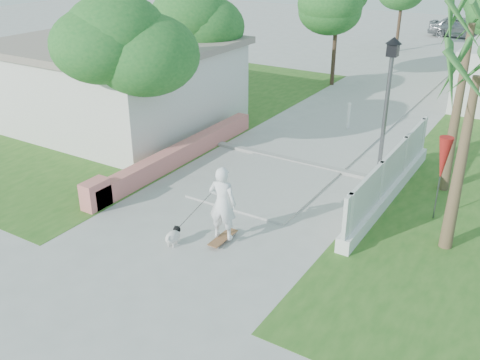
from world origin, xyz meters
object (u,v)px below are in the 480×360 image
Objects in this scene: bollard at (349,115)px; parked_car at (462,27)px; street_lamp at (386,110)px; dog at (173,236)px; patio_umbrella at (443,160)px; skateboarder at (211,206)px.

parked_car is (-0.47, 23.12, 0.18)m from bollard.
dog is at bearing -119.16° from street_lamp.
dog is (-5.08, -4.70, -1.45)m from patio_umbrella.
dog is 33.32m from parked_car.
bollard is 7.25m from patio_umbrella.
street_lamp is 7.12× the size of dog.
bollard is at bearing 129.91° from patio_umbrella.
street_lamp reaches higher than bollard.
skateboarder is 32.68m from parked_car.
skateboarder is (-2.48, -5.06, -1.48)m from street_lamp.
patio_umbrella reaches higher than dog.
street_lamp is 2.23× the size of skateboarder.
parked_car is (-5.07, 28.62, -0.92)m from patio_umbrella.
skateboarder is at bearing -174.52° from parked_car.
bollard is at bearing -100.27° from skateboarder.
patio_umbrella reaches higher than skateboarder.
skateboarder is at bearing -88.69° from bollard.
parked_car is at bearing 91.17° from bollard.
street_lamp reaches higher than parked_car.
skateboarder is 0.45× the size of parked_car.
parked_car is at bearing -100.37° from skateboarder.
skateboarder is at bearing 32.53° from dog.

